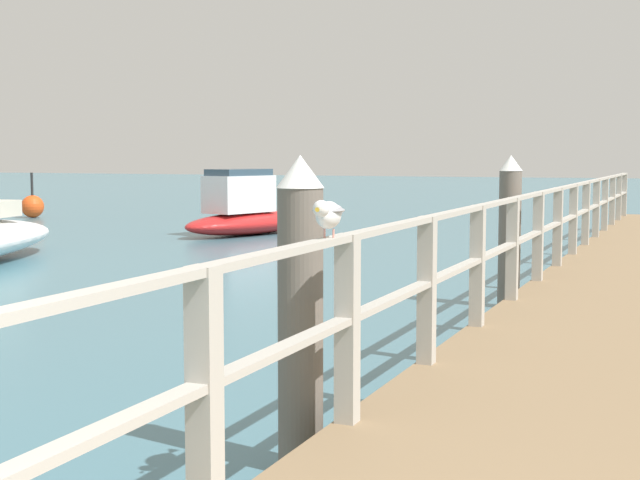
% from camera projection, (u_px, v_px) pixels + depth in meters
% --- Properties ---
extents(pier_railing, '(0.12, 23.14, 1.11)m').
position_uv_depth(pier_railing, '(558.00, 218.00, 12.83)').
color(pier_railing, '#B2ADA3').
rests_on(pier_railing, pier_deck).
extents(dock_piling_near, '(0.29, 0.29, 1.94)m').
position_uv_depth(dock_piling_near, '(300.00, 312.00, 5.61)').
color(dock_piling_near, '#6B6056').
rests_on(dock_piling_near, ground_plane).
extents(dock_piling_far, '(0.29, 0.29, 1.94)m').
position_uv_depth(dock_piling_far, '(510.00, 231.00, 11.60)').
color(dock_piling_far, '#6B6056').
rests_on(dock_piling_far, ground_plane).
extents(seagull_foreground, '(0.21, 0.48, 0.21)m').
position_uv_depth(seagull_foreground, '(328.00, 213.00, 4.96)').
color(seagull_foreground, white).
rests_on(seagull_foreground, pier_railing).
extents(boat_2, '(2.47, 4.52, 1.61)m').
position_uv_depth(boat_2, '(248.00, 213.00, 22.39)').
color(boat_2, red).
rests_on(boat_2, ground_plane).
extents(channel_buoy, '(0.70, 0.70, 1.40)m').
position_uv_depth(channel_buoy, '(33.00, 206.00, 28.41)').
color(channel_buoy, '#E54C19').
rests_on(channel_buoy, ground_plane).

